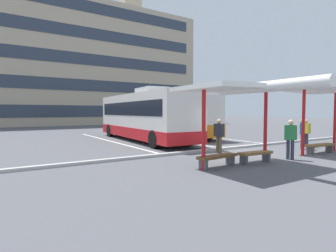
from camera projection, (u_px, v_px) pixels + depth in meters
ground_plane at (245, 152)px, 13.41m from camera, size 160.00×160.00×0.00m
terminal_building at (72, 65)px, 43.40m from camera, size 41.80×10.44×22.00m
coach_bus_0 at (143, 117)px, 18.72m from camera, size 3.17×11.47×3.58m
coach_bus_1 at (169, 116)px, 22.31m from camera, size 3.04×11.16×3.55m
lane_stripe_0 at (111, 141)px, 18.29m from camera, size 0.16×14.00×0.01m
lane_stripe_1 at (160, 138)px, 20.38m from camera, size 0.16×14.00×0.01m
lane_stripe_2 at (199, 136)px, 22.46m from camera, size 0.16×14.00×0.01m
waiting_shelter_0 at (243, 90)px, 9.77m from camera, size 4.28×4.74×3.03m
bench_0 at (217, 158)px, 9.71m from camera, size 1.79×0.59×0.45m
bench_1 at (255, 155)px, 10.50m from camera, size 1.55×0.53×0.45m
waiting_shelter_1 at (327, 91)px, 12.69m from camera, size 3.85×4.57×3.26m
bench_2 at (320, 146)px, 13.03m from camera, size 1.79×0.59×0.45m
platform_kerb at (228, 148)px, 14.39m from camera, size 44.00×0.24×0.12m
waiting_passenger_0 at (306, 131)px, 15.36m from camera, size 0.26×0.47×1.57m
waiting_passenger_1 at (219, 133)px, 13.07m from camera, size 0.32×0.51×1.66m
waiting_passenger_2 at (302, 132)px, 14.44m from camera, size 0.52×0.42×1.63m
waiting_passenger_3 at (290, 137)px, 11.27m from camera, size 0.46×0.52×1.68m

